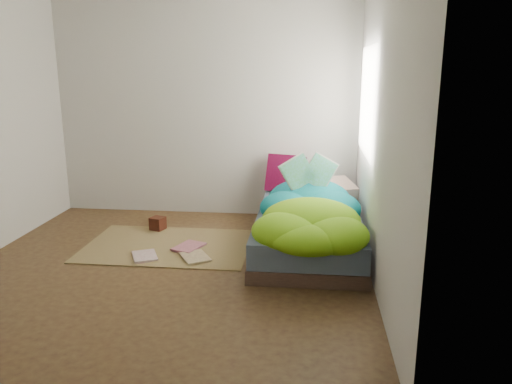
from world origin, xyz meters
The scene contains 12 objects.
ground centered at (0.00, 0.00, 0.00)m, with size 3.50×3.50×0.00m, color #3D2417.
room_walls centered at (0.01, 0.01, 1.63)m, with size 3.54×3.54×2.62m.
bed centered at (1.22, 0.72, 0.17)m, with size 1.00×2.00×0.34m.
duvet centered at (1.22, 0.50, 0.51)m, with size 0.96×1.84×0.34m, color #065B69, non-canonical shape.
rug centered at (-0.15, 0.55, 0.01)m, with size 1.60×1.10×0.01m, color brown.
pillow_floral centered at (1.38, 1.39, 0.41)m, with size 0.63×0.39×0.14m, color beige.
pillow_magenta centered at (0.95, 1.51, 0.55)m, with size 0.42×0.13×0.42m, color #520522.
open_book centered at (1.21, 0.81, 0.82)m, with size 0.47×0.10×0.28m, color green, non-canonical shape.
wooden_box centered at (-0.39, 1.01, 0.08)m, with size 0.14×0.14×0.14m, color #3B140D.
floor_book_a centered at (-0.37, 0.16, 0.02)m, with size 0.21×0.29×0.02m, color beige.
floor_book_b centered at (-0.03, 0.52, 0.03)m, with size 0.23×0.30×0.03m, color #BF6E7D.
floor_book_c centered at (0.10, 0.17, 0.02)m, with size 0.22×0.31×0.02m, color tan.
Camera 1 is at (1.22, -3.96, 1.72)m, focal length 35.00 mm.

